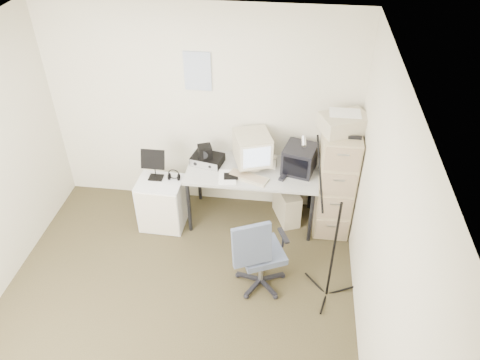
# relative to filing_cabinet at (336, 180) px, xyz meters

# --- Properties ---
(floor) EXTENTS (3.60, 3.60, 0.01)m
(floor) POSITION_rel_filing_cabinet_xyz_m (-1.58, -1.48, -0.66)
(floor) COLOR #362D1A
(floor) RESTS_ON ground
(ceiling) EXTENTS (3.60, 3.60, 0.01)m
(ceiling) POSITION_rel_filing_cabinet_xyz_m (-1.58, -1.48, 1.85)
(ceiling) COLOR white
(ceiling) RESTS_ON ground
(wall_back) EXTENTS (3.60, 0.02, 2.50)m
(wall_back) POSITION_rel_filing_cabinet_xyz_m (-1.58, 0.32, 0.60)
(wall_back) COLOR beige
(wall_back) RESTS_ON ground
(wall_right) EXTENTS (0.02, 3.60, 2.50)m
(wall_right) POSITION_rel_filing_cabinet_xyz_m (0.22, -1.48, 0.60)
(wall_right) COLOR beige
(wall_right) RESTS_ON ground
(wall_calendar) EXTENTS (0.30, 0.02, 0.44)m
(wall_calendar) POSITION_rel_filing_cabinet_xyz_m (-1.60, 0.31, 1.10)
(wall_calendar) COLOR white
(wall_calendar) RESTS_ON wall_back
(filing_cabinet) EXTENTS (0.40, 0.60, 1.30)m
(filing_cabinet) POSITION_rel_filing_cabinet_xyz_m (0.00, 0.00, 0.00)
(filing_cabinet) COLOR tan
(filing_cabinet) RESTS_ON floor
(printer) EXTENTS (0.57, 0.49, 0.18)m
(printer) POSITION_rel_filing_cabinet_xyz_m (0.00, 0.00, 0.74)
(printer) COLOR #B4A894
(printer) RESTS_ON filing_cabinet
(desk) EXTENTS (1.50, 0.70, 0.73)m
(desk) POSITION_rel_filing_cabinet_xyz_m (-0.95, -0.03, -0.29)
(desk) COLOR #BCB9A9
(desk) RESTS_ON floor
(crt_monitor) EXTENTS (0.49, 0.51, 0.42)m
(crt_monitor) POSITION_rel_filing_cabinet_xyz_m (-0.96, 0.05, 0.29)
(crt_monitor) COLOR #B4A894
(crt_monitor) RESTS_ON desk
(crt_tv) EXTENTS (0.41, 0.43, 0.31)m
(crt_tv) POSITION_rel_filing_cabinet_xyz_m (-0.43, 0.04, 0.23)
(crt_tv) COLOR black
(crt_tv) RESTS_ON desk
(desk_speaker) EXTENTS (0.09, 0.09, 0.14)m
(desk_speaker) POSITION_rel_filing_cabinet_xyz_m (-0.72, 0.05, 0.15)
(desk_speaker) COLOR beige
(desk_speaker) RESTS_ON desk
(keyboard) EXTENTS (0.48, 0.31, 0.03)m
(keyboard) POSITION_rel_filing_cabinet_xyz_m (-0.98, -0.20, 0.09)
(keyboard) COLOR #B4A894
(keyboard) RESTS_ON desk
(mouse) EXTENTS (0.09, 0.11, 0.03)m
(mouse) POSITION_rel_filing_cabinet_xyz_m (-0.60, -0.16, 0.09)
(mouse) COLOR black
(mouse) RESTS_ON desk
(radio_receiver) EXTENTS (0.39, 0.32, 0.10)m
(radio_receiver) POSITION_rel_filing_cabinet_xyz_m (-1.48, 0.04, 0.13)
(radio_receiver) COLOR black
(radio_receiver) RESTS_ON desk
(radio_speaker) EXTENTS (0.19, 0.18, 0.15)m
(radio_speaker) POSITION_rel_filing_cabinet_xyz_m (-1.50, 0.02, 0.26)
(radio_speaker) COLOR black
(radio_speaker) RESTS_ON radio_receiver
(papers) EXTENTS (0.23, 0.29, 0.02)m
(papers) POSITION_rel_filing_cabinet_xyz_m (-1.21, -0.21, 0.09)
(papers) COLOR white
(papers) RESTS_ON desk
(pc_tower) EXTENTS (0.36, 0.51, 0.43)m
(pc_tower) POSITION_rel_filing_cabinet_xyz_m (-0.53, 0.04, -0.43)
(pc_tower) COLOR #B4A894
(pc_tower) RESTS_ON floor
(office_chair) EXTENTS (0.72, 0.72, 0.94)m
(office_chair) POSITION_rel_filing_cabinet_xyz_m (-0.75, -1.05, -0.18)
(office_chair) COLOR #4D5774
(office_chair) RESTS_ON floor
(side_cart) EXTENTS (0.52, 0.42, 0.63)m
(side_cart) POSITION_rel_filing_cabinet_xyz_m (-1.99, -0.26, -0.33)
(side_cart) COLOR silver
(side_cart) RESTS_ON floor
(music_stand) EXTENTS (0.30, 0.23, 0.40)m
(music_stand) POSITION_rel_filing_cabinet_xyz_m (-2.05, -0.19, 0.18)
(music_stand) COLOR black
(music_stand) RESTS_ON side_cart
(headphones) EXTENTS (0.19, 0.19, 0.03)m
(headphones) POSITION_rel_filing_cabinet_xyz_m (-1.84, -0.19, 0.03)
(headphones) COLOR black
(headphones) RESTS_ON side_cart
(mic_stand) EXTENTS (0.03, 0.03, 1.59)m
(mic_stand) POSITION_rel_filing_cabinet_xyz_m (-0.06, -1.11, 0.15)
(mic_stand) COLOR black
(mic_stand) RESTS_ON floor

